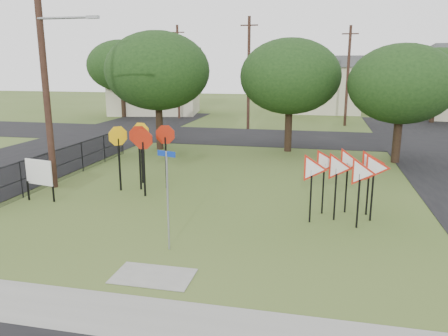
{
  "coord_description": "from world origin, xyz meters",
  "views": [
    {
      "loc": [
        3.92,
        -11.82,
        5.16
      ],
      "look_at": [
        0.62,
        3.0,
        1.6
      ],
      "focal_mm": 35.0,
      "sensor_mm": 36.0,
      "label": 1
    }
  ],
  "objects_px": {
    "street_name_sign": "(168,194)",
    "yield_sign_cluster": "(346,169)",
    "info_board": "(39,174)",
    "stop_sign_cluster": "(142,143)"
  },
  "relations": [
    {
      "from": "street_name_sign",
      "to": "yield_sign_cluster",
      "type": "height_order",
      "value": "street_name_sign"
    },
    {
      "from": "street_name_sign",
      "to": "yield_sign_cluster",
      "type": "distance_m",
      "value": 6.28
    },
    {
      "from": "street_name_sign",
      "to": "info_board",
      "type": "xyz_separation_m",
      "value": [
        -6.45,
        3.29,
        -0.57
      ]
    },
    {
      "from": "street_name_sign",
      "to": "yield_sign_cluster",
      "type": "xyz_separation_m",
      "value": [
        5.02,
        3.78,
        0.1
      ]
    },
    {
      "from": "street_name_sign",
      "to": "stop_sign_cluster",
      "type": "xyz_separation_m",
      "value": [
        -3.2,
        5.73,
        0.36
      ]
    },
    {
      "from": "street_name_sign",
      "to": "stop_sign_cluster",
      "type": "bearing_deg",
      "value": 119.15
    },
    {
      "from": "info_board",
      "to": "stop_sign_cluster",
      "type": "bearing_deg",
      "value": 36.92
    },
    {
      "from": "stop_sign_cluster",
      "to": "info_board",
      "type": "relative_size",
      "value": 1.67
    },
    {
      "from": "stop_sign_cluster",
      "to": "info_board",
      "type": "height_order",
      "value": "stop_sign_cluster"
    },
    {
      "from": "stop_sign_cluster",
      "to": "info_board",
      "type": "bearing_deg",
      "value": -143.08
    }
  ]
}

